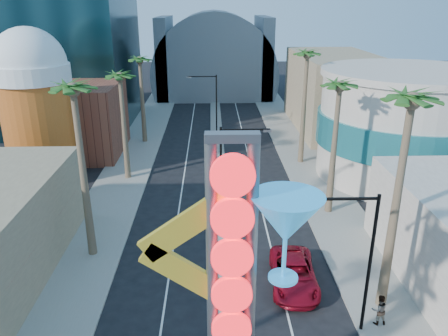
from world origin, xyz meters
TOP-DOWN VIEW (x-y plane):
  - sidewalk_west at (-9.50, 35.00)m, footprint 5.00×100.00m
  - sidewalk_east at (9.50, 35.00)m, footprint 5.00×100.00m
  - median at (0.00, 38.00)m, footprint 1.60×84.00m
  - brick_filler_west at (-16.00, 38.00)m, footprint 10.00×10.00m
  - filler_east at (16.00, 48.00)m, footprint 10.00×20.00m
  - beer_mug at (-17.00, 30.00)m, footprint 7.00×7.00m
  - turquoise_building at (18.00, 30.00)m, footprint 16.60×16.60m
  - canopy at (0.00, 72.00)m, footprint 22.00×16.00m
  - neon_sign at (0.82, 2.96)m, footprint 6.53×2.60m
  - streetlight_0 at (0.55, 20.00)m, footprint 3.79×0.25m
  - streetlight_1 at (-0.55, 44.00)m, footprint 3.79×0.25m
  - streetlight_2 at (6.72, 8.00)m, footprint 3.45×0.25m
  - palm_1 at (-9.00, 16.00)m, footprint 2.40×2.40m
  - palm_2 at (-9.00, 30.00)m, footprint 2.40×2.40m
  - palm_3 at (-9.00, 42.00)m, footprint 2.40×2.40m
  - palm_5 at (9.00, 10.00)m, footprint 2.40×2.40m
  - palm_6 at (9.00, 22.00)m, footprint 2.40×2.40m
  - palm_7 at (9.00, 34.00)m, footprint 2.40×2.40m
  - red_pickup at (4.31, 12.16)m, footprint 3.09×6.01m
  - pedestrian_b at (8.23, 8.39)m, footprint 0.88×0.70m

SIDE VIEW (x-z plane):
  - sidewalk_west at x=-9.50m, z-range 0.00..0.15m
  - sidewalk_east at x=9.50m, z-range 0.00..0.15m
  - median at x=0.00m, z-range 0.00..0.15m
  - red_pickup at x=4.31m, z-range 0.00..1.62m
  - pedestrian_b at x=8.23m, z-range 0.15..1.91m
  - brick_filler_west at x=-16.00m, z-range 0.00..8.00m
  - canopy at x=0.00m, z-range -6.69..15.31m
  - streetlight_2 at x=6.72m, z-range 0.83..8.83m
  - streetlight_0 at x=0.55m, z-range 0.88..8.88m
  - streetlight_1 at x=-0.55m, z-range 0.88..8.88m
  - filler_east at x=16.00m, z-range 0.00..10.00m
  - turquoise_building at x=18.00m, z-range -0.05..10.55m
  - neon_sign at x=0.82m, z-range 1.03..13.58m
  - beer_mug at x=-17.00m, z-range 0.59..15.09m
  - palm_2 at x=-9.00m, z-range 3.88..15.08m
  - palm_3 at x=-9.00m, z-range 3.88..15.08m
  - palm_6 at x=9.00m, z-range 4.08..15.78m
  - palm_1 at x=-9.00m, z-range 4.47..17.17m
  - palm_7 at x=9.00m, z-range 4.47..17.17m
  - palm_5 at x=9.00m, z-range 4.67..17.87m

